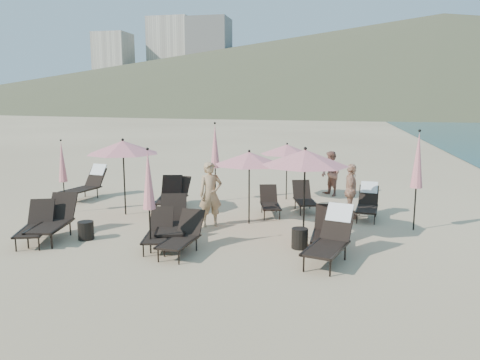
% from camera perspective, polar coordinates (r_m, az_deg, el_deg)
% --- Properties ---
extents(ground, '(800.00, 800.00, 0.00)m').
position_cam_1_polar(ground, '(11.42, -2.83, -8.38)').
color(ground, '#D6BA8C').
rests_on(ground, ground).
extents(volcanic_headland, '(690.00, 690.00, 55.00)m').
position_cam_1_polar(volcanic_headland, '(321.33, 25.21, 12.85)').
color(volcanic_headland, brown).
rests_on(volcanic_headland, ground).
extents(hotel_skyline, '(109.00, 82.00, 55.00)m').
position_cam_1_polar(hotel_skyline, '(298.46, -6.82, 13.55)').
color(hotel_skyline, beige).
rests_on(hotel_skyline, ground).
extents(lounger_0, '(1.16, 1.79, 0.96)m').
position_cam_1_polar(lounger_0, '(12.93, -23.60, -4.96)').
color(lounger_0, black).
rests_on(lounger_0, ground).
extents(lounger_1, '(1.03, 1.95, 1.07)m').
position_cam_1_polar(lounger_1, '(13.03, -21.71, -4.51)').
color(lounger_1, black).
rests_on(lounger_1, ground).
extents(lounger_2, '(1.19, 1.96, 1.06)m').
position_cam_1_polar(lounger_2, '(12.12, -8.27, -4.96)').
color(lounger_2, black).
rests_on(lounger_2, ground).
extents(lounger_3, '(0.75, 1.64, 0.91)m').
position_cam_1_polar(lounger_3, '(11.07, -7.04, -6.72)').
color(lounger_3, black).
rests_on(lounger_3, ground).
extents(lounger_4, '(0.65, 1.62, 0.93)m').
position_cam_1_polar(lounger_4, '(11.60, 10.42, -6.00)').
color(lounger_4, black).
rests_on(lounger_4, ground).
extents(lounger_5, '(1.15, 1.98, 1.17)m').
position_cam_1_polar(lounger_5, '(10.65, 11.04, -6.75)').
color(lounger_5, black).
rests_on(lounger_5, ground).
extents(lounger_6, '(1.02, 1.99, 1.18)m').
position_cam_1_polar(lounger_6, '(17.92, -18.10, -0.37)').
color(lounger_6, black).
rests_on(lounger_6, ground).
extents(lounger_7, '(0.76, 1.75, 0.98)m').
position_cam_1_polar(lounger_7, '(15.61, -8.05, -1.80)').
color(lounger_7, black).
rests_on(lounger_7, ground).
extents(lounger_8, '(1.04, 1.90, 1.03)m').
position_cam_1_polar(lounger_8, '(15.46, -8.58, -1.83)').
color(lounger_8, black).
rests_on(lounger_8, ground).
extents(lounger_9, '(0.91, 1.57, 0.85)m').
position_cam_1_polar(lounger_9, '(14.69, 3.66, -2.69)').
color(lounger_9, black).
rests_on(lounger_9, ground).
extents(lounger_10, '(0.98, 1.66, 0.90)m').
position_cam_1_polar(lounger_10, '(15.33, 7.82, -2.15)').
color(lounger_10, black).
rests_on(lounger_10, ground).
extents(lounger_11, '(0.76, 1.68, 1.01)m').
position_cam_1_polar(lounger_11, '(14.78, 15.30, -2.59)').
color(lounger_11, black).
rests_on(lounger_11, ground).
extents(lounger_12, '(0.89, 1.61, 0.88)m').
position_cam_1_polar(lounger_12, '(11.58, -9.87, -6.13)').
color(lounger_12, black).
rests_on(lounger_12, ground).
extents(umbrella_open_0, '(2.22, 2.22, 2.39)m').
position_cam_1_polar(umbrella_open_0, '(14.83, -14.08, 3.88)').
color(umbrella_open_0, black).
rests_on(umbrella_open_0, ground).
extents(umbrella_open_1, '(2.01, 2.01, 2.16)m').
position_cam_1_polar(umbrella_open_1, '(13.31, 1.13, 2.65)').
color(umbrella_open_1, black).
rests_on(umbrella_open_1, ground).
extents(umbrella_open_2, '(2.22, 2.22, 2.39)m').
position_cam_1_polar(umbrella_open_2, '(11.88, 7.94, 2.71)').
color(umbrella_open_2, black).
rests_on(umbrella_open_2, ground).
extents(umbrella_open_3, '(1.91, 1.91, 2.06)m').
position_cam_1_polar(umbrella_open_3, '(16.77, 5.75, 3.74)').
color(umbrella_open_3, black).
rests_on(umbrella_open_3, ground).
extents(umbrella_closed_0, '(0.29, 0.29, 2.49)m').
position_cam_1_polar(umbrella_closed_0, '(10.88, -11.10, -0.06)').
color(umbrella_closed_0, black).
rests_on(umbrella_closed_0, ground).
extents(umbrella_closed_1, '(0.33, 0.33, 2.78)m').
position_cam_1_polar(umbrella_closed_1, '(13.50, 20.85, 2.22)').
color(umbrella_closed_1, black).
rests_on(umbrella_closed_1, ground).
extents(umbrella_closed_2, '(0.27, 0.27, 2.34)m').
position_cam_1_polar(umbrella_closed_2, '(15.71, -20.87, 2.07)').
color(umbrella_closed_2, black).
rests_on(umbrella_closed_2, ground).
extents(umbrella_closed_3, '(0.33, 0.33, 2.80)m').
position_cam_1_polar(umbrella_closed_3, '(16.42, -3.06, 4.10)').
color(umbrella_closed_3, black).
rests_on(umbrella_closed_3, ground).
extents(side_table_0, '(0.41, 0.41, 0.47)m').
position_cam_1_polar(side_table_0, '(12.73, -18.28, -5.86)').
color(side_table_0, black).
rests_on(side_table_0, ground).
extents(side_table_1, '(0.40, 0.40, 0.49)m').
position_cam_1_polar(side_table_1, '(11.47, 7.29, -7.07)').
color(side_table_1, black).
rests_on(side_table_1, ground).
extents(beachgoer_a, '(0.80, 0.72, 1.84)m').
position_cam_1_polar(beachgoer_a, '(13.23, -3.62, -1.75)').
color(beachgoer_a, tan).
rests_on(beachgoer_a, ground).
extents(beachgoer_b, '(1.01, 1.03, 1.68)m').
position_cam_1_polar(beachgoer_b, '(17.83, 11.02, 0.78)').
color(beachgoer_b, '#955E4C').
rests_on(beachgoer_b, ground).
extents(beachgoer_c, '(0.41, 0.98, 1.66)m').
position_cam_1_polar(beachgoer_c, '(14.52, 13.36, -1.33)').
color(beachgoer_c, tan).
rests_on(beachgoer_c, ground).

